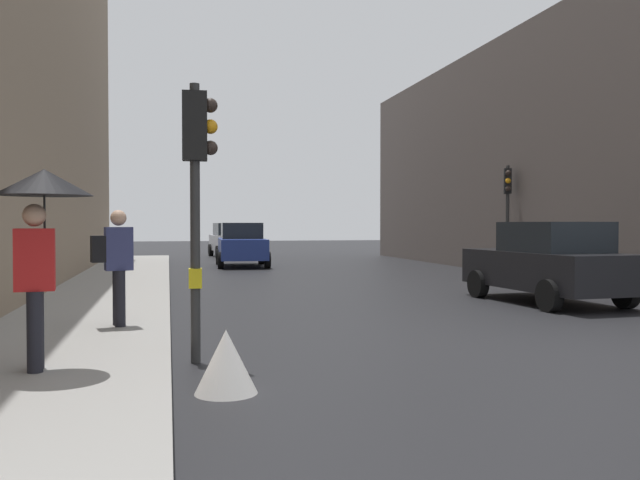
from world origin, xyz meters
name	(u,v)px	position (x,y,z in m)	size (l,w,h in m)	color
ground_plane	(592,349)	(0.00, 0.00, 0.00)	(120.00, 120.00, 0.00)	black
sidewalk_kerb	(100,305)	(-7.02, 6.00, 0.08)	(2.74, 40.00, 0.16)	gray
building_facade_right	(634,160)	(11.65, 14.30, 4.14)	(12.00, 25.60, 8.28)	#5B514C
traffic_light_near_left	(197,171)	(-5.32, 0.24, 2.37)	(0.44, 0.25, 3.43)	#2D2D2D
traffic_light_mid_street	(508,200)	(5.34, 12.33, 2.52)	(0.34, 0.45, 3.66)	#2D2D2D
car_dark_suv	(549,263)	(2.37, 4.97, 0.88)	(2.26, 4.32, 1.76)	black
car_silver_hatchback	(231,240)	(-2.46, 27.04, 0.88)	(2.27, 4.32, 1.76)	#BCBCC1
car_blue_van	(242,245)	(-2.76, 19.19, 0.88)	(2.17, 4.28, 1.76)	navy
pedestrian_with_umbrella	(41,212)	(-6.98, -0.55, 1.84)	(1.00, 1.00, 2.14)	black
pedestrian_with_grey_backpack	(116,260)	(-6.46, 2.51, 1.16)	(0.64, 0.40, 1.77)	black
warning_sign_triangle	(226,362)	(-5.11, -1.34, 0.33)	(0.64, 0.64, 0.65)	silver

